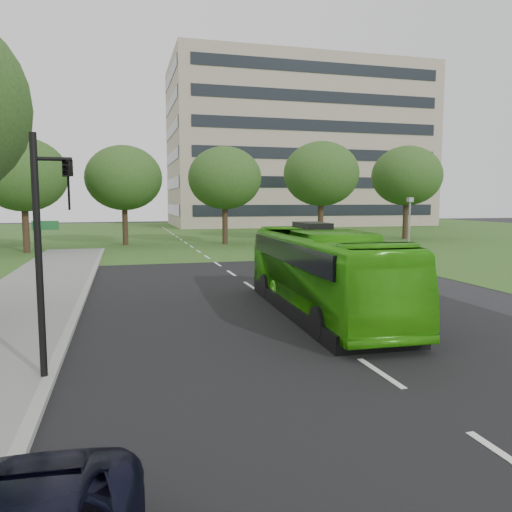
# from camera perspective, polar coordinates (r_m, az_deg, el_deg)

# --- Properties ---
(ground) EXTENTS (160.00, 160.00, 0.00)m
(ground) POSITION_cam_1_polar(r_m,az_deg,el_deg) (17.11, 4.22, -6.70)
(ground) COLOR black
(ground) RESTS_ON ground
(street_surfaces) EXTENTS (120.00, 120.00, 0.15)m
(street_surfaces) POSITION_cam_1_polar(r_m,az_deg,el_deg) (39.02, -7.30, 0.65)
(street_surfaces) COLOR black
(street_surfaces) RESTS_ON ground
(office_building) EXTENTS (40.10, 20.10, 25.00)m
(office_building) POSITION_cam_1_polar(r_m,az_deg,el_deg) (82.86, 4.66, 12.30)
(office_building) COLOR tan
(office_building) RESTS_ON ground
(tree_park_a) EXTENTS (6.38, 6.38, 8.48)m
(tree_park_a) POSITION_cam_1_polar(r_m,az_deg,el_deg) (40.81, -25.07, 8.41)
(tree_park_a) COLOR black
(tree_park_a) RESTS_ON ground
(tree_park_b) EXTENTS (6.56, 6.56, 8.60)m
(tree_park_b) POSITION_cam_1_polar(r_m,az_deg,el_deg) (44.99, -14.87, 8.60)
(tree_park_b) COLOR black
(tree_park_b) RESTS_ON ground
(tree_park_c) EXTENTS (6.48, 6.48, 8.60)m
(tree_park_c) POSITION_cam_1_polar(r_m,az_deg,el_deg) (44.49, -3.60, 8.87)
(tree_park_c) COLOR black
(tree_park_c) RESTS_ON ground
(tree_park_d) EXTENTS (7.11, 7.11, 9.40)m
(tree_park_d) POSITION_cam_1_polar(r_m,az_deg,el_deg) (47.90, 7.46, 9.28)
(tree_park_d) COLOR black
(tree_park_d) RESTS_ON ground
(tree_park_e) EXTENTS (7.00, 7.00, 9.33)m
(tree_park_e) POSITION_cam_1_polar(r_m,az_deg,el_deg) (52.95, 16.85, 8.75)
(tree_park_e) COLOR black
(tree_park_e) RESTS_ON ground
(bus) EXTENTS (2.80, 10.42, 2.88)m
(bus) POSITION_cam_1_polar(r_m,az_deg,el_deg) (17.13, 7.49, -1.83)
(bus) COLOR #39AD11
(bus) RESTS_ON ground
(sedan) EXTENTS (5.45, 2.83, 1.71)m
(sedan) POSITION_cam_1_polar(r_m,az_deg,el_deg) (28.21, 8.48, 0.16)
(sedan) COLOR #A5A6AA
(sedan) RESTS_ON ground
(traffic_light) EXTENTS (0.85, 0.26, 5.23)m
(traffic_light) POSITION_cam_1_polar(r_m,az_deg,el_deg) (11.21, -22.85, 1.84)
(traffic_light) COLOR black
(traffic_light) RESTS_ON ground
(camera_pole) EXTENTS (0.42, 0.40, 4.07)m
(camera_pole) POSITION_cam_1_polar(r_m,az_deg,el_deg) (32.73, 17.13, 3.90)
(camera_pole) COLOR gray
(camera_pole) RESTS_ON ground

